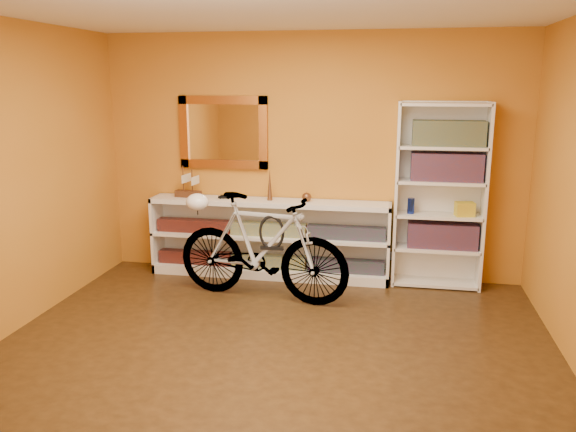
% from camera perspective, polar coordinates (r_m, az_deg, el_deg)
% --- Properties ---
extents(floor, '(4.50, 4.00, 0.01)m').
position_cam_1_polar(floor, '(4.67, -1.61, -13.45)').
color(floor, black).
rests_on(floor, ground).
extents(ceiling, '(4.50, 4.00, 0.01)m').
position_cam_1_polar(ceiling, '(4.21, -1.86, 20.22)').
color(ceiling, silver).
rests_on(ceiling, ground).
extents(back_wall, '(4.50, 0.01, 2.60)m').
position_cam_1_polar(back_wall, '(6.20, 2.22, 5.86)').
color(back_wall, '#B36B1A').
rests_on(back_wall, ground).
extents(gilt_mirror, '(0.98, 0.06, 0.78)m').
position_cam_1_polar(gilt_mirror, '(6.34, -6.42, 8.22)').
color(gilt_mirror, '#95521B').
rests_on(gilt_mirror, back_wall).
extents(wall_socket, '(0.09, 0.02, 0.09)m').
position_cam_1_polar(wall_socket, '(6.34, 10.20, -3.90)').
color(wall_socket, silver).
rests_on(wall_socket, back_wall).
extents(console_unit, '(2.60, 0.35, 0.85)m').
position_cam_1_polar(console_unit, '(6.27, -1.89, -2.23)').
color(console_unit, silver).
rests_on(console_unit, floor).
extents(cd_row_lower, '(2.50, 0.13, 0.14)m').
position_cam_1_polar(cd_row_lower, '(6.32, -1.91, -4.51)').
color(cd_row_lower, black).
rests_on(cd_row_lower, console_unit).
extents(cd_row_upper, '(2.50, 0.13, 0.14)m').
position_cam_1_polar(cd_row_upper, '(6.22, -1.94, -1.30)').
color(cd_row_upper, navy).
rests_on(cd_row_upper, console_unit).
extents(model_ship, '(0.30, 0.15, 0.34)m').
position_cam_1_polar(model_ship, '(6.39, -9.89, 3.37)').
color(model_ship, '#3F2111').
rests_on(model_ship, console_unit).
extents(toy_car, '(0.00, 0.00, 0.00)m').
position_cam_1_polar(toy_car, '(6.29, -6.37, 1.74)').
color(toy_car, black).
rests_on(toy_car, console_unit).
extents(bronze_ornament, '(0.06, 0.06, 0.34)m').
position_cam_1_polar(bronze_ornament, '(6.13, -1.82, 3.11)').
color(bronze_ornament, brown).
rests_on(bronze_ornament, console_unit).
extents(decorative_orb, '(0.10, 0.10, 0.10)m').
position_cam_1_polar(decorative_orb, '(6.08, 1.85, 1.89)').
color(decorative_orb, brown).
rests_on(decorative_orb, console_unit).
extents(bookcase, '(0.90, 0.30, 1.90)m').
position_cam_1_polar(bookcase, '(6.05, 14.76, 1.88)').
color(bookcase, silver).
rests_on(bookcase, floor).
extents(book_row_a, '(0.70, 0.22, 0.26)m').
position_cam_1_polar(book_row_a, '(6.14, 15.01, -1.84)').
color(book_row_a, maroon).
rests_on(book_row_a, bookcase).
extents(book_row_b, '(0.70, 0.22, 0.28)m').
position_cam_1_polar(book_row_b, '(6.00, 15.41, 4.72)').
color(book_row_b, maroon).
rests_on(book_row_b, bookcase).
extents(book_row_c, '(0.70, 0.22, 0.25)m').
position_cam_1_polar(book_row_c, '(5.97, 15.61, 7.90)').
color(book_row_c, '#184855').
rests_on(book_row_c, bookcase).
extents(travel_mug, '(0.07, 0.07, 0.16)m').
position_cam_1_polar(travel_mug, '(6.03, 12.07, 0.99)').
color(travel_mug, navy).
rests_on(travel_mug, bookcase).
extents(red_tin, '(0.17, 0.17, 0.19)m').
position_cam_1_polar(red_tin, '(5.98, 13.16, 7.75)').
color(red_tin, maroon).
rests_on(red_tin, bookcase).
extents(yellow_bag, '(0.20, 0.16, 0.14)m').
position_cam_1_polar(yellow_bag, '(6.06, 17.08, 0.65)').
color(yellow_bag, gold).
rests_on(yellow_bag, bookcase).
extents(bicycle, '(0.74, 1.84, 1.05)m').
position_cam_1_polar(bicycle, '(5.58, -2.63, -3.10)').
color(bicycle, silver).
rests_on(bicycle, floor).
extents(helmet, '(0.23, 0.22, 0.17)m').
position_cam_1_polar(helmet, '(5.77, -8.97, 1.38)').
color(helmet, white).
rests_on(helmet, bicycle).
extents(u_lock, '(0.25, 0.03, 0.25)m').
position_cam_1_polar(u_lock, '(5.50, -1.63, -1.63)').
color(u_lock, black).
rests_on(u_lock, bicycle).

